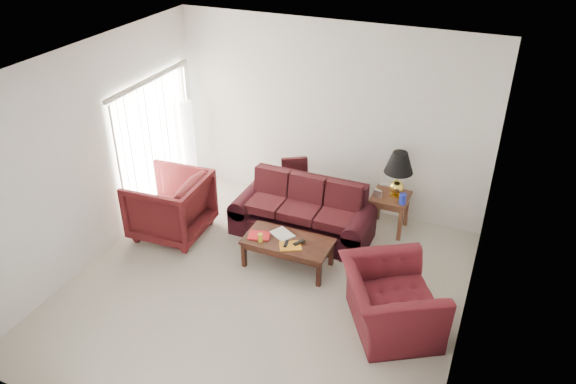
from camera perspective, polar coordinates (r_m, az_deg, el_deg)
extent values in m
plane|color=#B8AF9D|center=(7.55, -2.57, -9.92)|extent=(5.00, 5.00, 0.00)
cube|color=silver|center=(9.01, -13.19, 4.50)|extent=(0.10, 2.00, 2.16)
cube|color=black|center=(8.92, 0.68, 2.20)|extent=(0.45, 0.38, 0.43)
cube|color=silver|center=(8.42, 9.12, -0.19)|extent=(0.13, 0.08, 0.13)
cylinder|color=#1927A8|center=(8.32, 11.58, -0.70)|extent=(0.13, 0.13, 0.16)
cube|color=#BABABF|center=(8.66, 9.81, 0.80)|extent=(0.16, 0.19, 0.05)
imported|color=#440F12|center=(8.55, -11.89, -1.34)|extent=(1.13, 1.10, 0.97)
imported|color=#491118|center=(6.89, 10.35, -10.84)|extent=(1.52, 1.57, 0.78)
cube|color=#AF1117|center=(7.80, -2.95, -4.44)|extent=(0.35, 0.30, 0.02)
cube|color=white|center=(7.82, -0.58, -4.30)|extent=(0.38, 0.35, 0.02)
cube|color=orange|center=(7.59, 0.23, -5.49)|extent=(0.36, 0.33, 0.02)
cube|color=black|center=(7.60, -0.20, -5.28)|extent=(0.07, 0.16, 0.02)
cube|color=black|center=(7.63, 1.13, -5.13)|extent=(0.13, 0.18, 0.02)
cylinder|color=gold|center=(7.67, -2.83, -4.65)|extent=(0.07, 0.07, 0.12)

